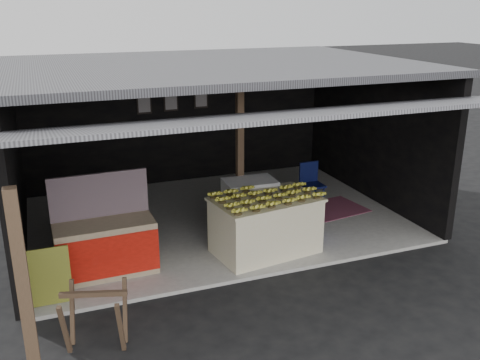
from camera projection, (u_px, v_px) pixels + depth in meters
name	position (u px, v px, depth m)	size (l,w,h in m)	color
ground	(266.00, 278.00, 8.23)	(80.00, 80.00, 0.00)	black
concrete_slab	(215.00, 218.00, 10.44)	(7.00, 5.00, 0.06)	gray
shophouse	(208.00, 110.00, 10.06)	(7.40, 7.29, 3.02)	black
banana_table	(266.00, 225.00, 8.82)	(1.84, 1.28, 0.95)	beige
banana_pile	(266.00, 193.00, 8.64)	(1.59, 0.95, 0.19)	yellow
white_crate	(250.00, 207.00, 9.54)	(0.93, 0.65, 1.00)	white
neighbor_stall	(106.00, 245.00, 8.12)	(1.50, 0.71, 1.53)	#998466
green_signboard	(50.00, 276.00, 7.32)	(0.54, 0.04, 0.81)	black
sawhorse	(95.00, 313.00, 6.40)	(0.86, 0.86, 0.78)	#483324
water_barrel	(310.00, 221.00, 9.49)	(0.38, 0.38, 0.55)	#0B0F83
plastic_chair	(311.00, 180.00, 10.92)	(0.42, 0.42, 0.88)	#0A103B
magenta_rug	(327.00, 210.00, 10.75)	(1.50, 1.00, 0.01)	maroon
picture_frames	(172.00, 102.00, 11.90)	(1.62, 0.04, 0.46)	black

